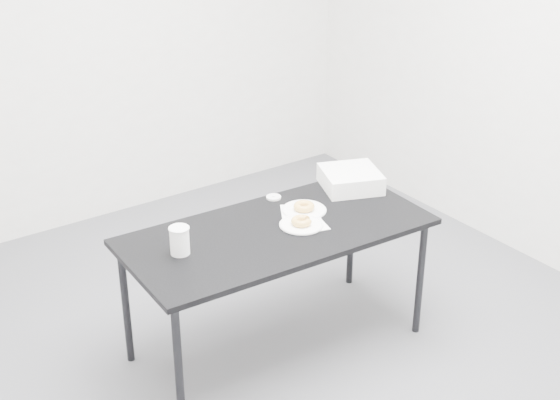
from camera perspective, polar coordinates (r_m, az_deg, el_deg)
floor at (r=4.10m, az=-1.58°, el=-11.46°), size 4.00×4.00×0.00m
wall_back at (r=5.19m, az=-14.41°, el=12.35°), size 4.00×0.02×2.70m
wall_right at (r=4.81m, az=18.82°, el=10.78°), size 0.02×4.00×2.70m
table at (r=3.85m, az=-0.22°, el=-2.82°), size 1.55×0.78×0.69m
scorecard at (r=3.96m, az=1.55°, el=-1.12°), size 0.30×0.31×0.00m
logo_patch at (r=4.06m, az=1.78°, el=-0.33°), size 0.06×0.06×0.00m
pen at (r=4.05m, az=1.63°, el=-0.42°), size 0.11×0.03×0.01m
napkin at (r=3.86m, az=2.23°, el=-1.84°), size 0.19×0.19×0.00m
plate_near at (r=3.86m, az=1.58°, el=-1.82°), size 0.22×0.22×0.01m
donut_near at (r=3.85m, az=1.58°, el=-1.55°), size 0.13×0.13×0.03m
plate_far at (r=4.01m, az=1.76°, el=-0.74°), size 0.23×0.23×0.01m
donut_far at (r=4.00m, az=1.77°, el=-0.47°), size 0.11×0.11×0.04m
coffee_cup at (r=3.61m, az=-7.35°, el=-2.95°), size 0.09×0.09×0.14m
cup_lid at (r=4.14m, az=-0.47°, el=0.20°), size 0.08×0.08×0.01m
bakery_box at (r=4.26m, az=5.18°, el=1.53°), size 0.39×0.39×0.10m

